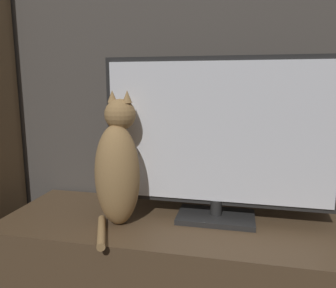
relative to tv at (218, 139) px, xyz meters
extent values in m
cube|color=#47423D|center=(-0.10, 0.23, 0.50)|extent=(4.80, 0.05, 2.60)
cube|color=brown|center=(-0.10, -0.06, -0.56)|extent=(1.44, 0.49, 0.48)
cube|color=black|center=(0.00, 0.00, -0.31)|extent=(0.30, 0.18, 0.02)
cylinder|color=black|center=(0.00, 0.00, -0.27)|extent=(0.04, 0.04, 0.06)
cube|color=black|center=(0.00, 0.00, 0.02)|extent=(0.87, 0.02, 0.56)
cube|color=white|center=(0.00, -0.01, 0.02)|extent=(0.84, 0.01, 0.52)
ellipsoid|color=#997547|center=(-0.36, -0.12, -0.13)|extent=(0.20, 0.18, 0.38)
ellipsoid|color=silver|center=(-0.35, -0.07, -0.15)|extent=(0.10, 0.07, 0.21)
sphere|color=#997547|center=(-0.35, -0.09, 0.09)|extent=(0.14, 0.14, 0.11)
cone|color=#997547|center=(-0.38, -0.09, 0.16)|extent=(0.04, 0.04, 0.04)
cone|color=#997547|center=(-0.32, -0.10, 0.16)|extent=(0.04, 0.04, 0.04)
cylinder|color=#997547|center=(-0.38, -0.23, -0.31)|extent=(0.11, 0.22, 0.03)
camera|label=1|loc=(0.08, -1.22, 0.20)|focal=35.00mm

